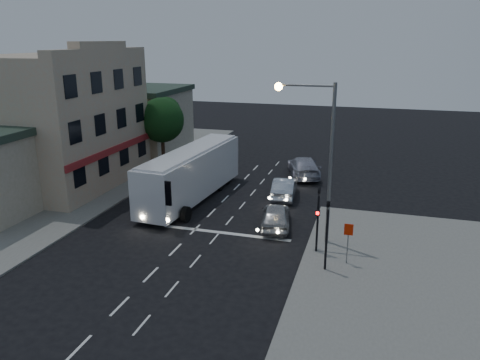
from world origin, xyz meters
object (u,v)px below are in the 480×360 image
(car_suv, at_px, (276,216))
(traffic_signal_main, at_px, (318,212))
(regulatory_sign, at_px, (348,237))
(street_tree, at_px, (162,118))
(car_sedan_b, at_px, (304,167))
(tour_bus, at_px, (192,173))
(car_sedan_a, at_px, (284,188))
(streetlight, at_px, (320,145))
(traffic_signal_side, at_px, (327,227))

(car_suv, xyz_separation_m, traffic_signal_main, (2.91, -3.02, 1.68))
(regulatory_sign, xyz_separation_m, street_tree, (-17.51, 15.26, 2.90))
(car_sedan_b, bearing_deg, tour_bus, 33.36)
(traffic_signal_main, bearing_deg, tour_bus, 146.59)
(traffic_signal_main, xyz_separation_m, street_tree, (-15.81, 14.25, 2.08))
(car_sedan_a, height_order, regulatory_sign, regulatory_sign)
(regulatory_sign, bearing_deg, car_sedan_a, 117.94)
(regulatory_sign, xyz_separation_m, streetlight, (-1.96, 2.44, 4.14))
(car_suv, bearing_deg, streetlight, 139.11)
(regulatory_sign, distance_m, street_tree, 23.40)
(car_sedan_b, height_order, regulatory_sign, regulatory_sign)
(traffic_signal_main, bearing_deg, street_tree, 137.97)
(tour_bus, relative_size, car_sedan_b, 2.16)
(car_sedan_a, xyz_separation_m, street_tree, (-12.29, 5.43, 3.76))
(tour_bus, height_order, regulatory_sign, tour_bus)
(tour_bus, relative_size, traffic_signal_main, 3.01)
(car_suv, bearing_deg, car_sedan_a, -93.91)
(tour_bus, height_order, street_tree, street_tree)
(car_sedan_a, bearing_deg, street_tree, -29.45)
(car_suv, distance_m, streetlight, 5.87)
(traffic_signal_side, height_order, street_tree, street_tree)
(car_sedan_a, height_order, streetlight, streetlight)
(tour_bus, relative_size, street_tree, 1.99)
(traffic_signal_main, distance_m, regulatory_sign, 2.14)
(traffic_signal_main, height_order, street_tree, street_tree)
(tour_bus, distance_m, streetlight, 11.53)
(car_sedan_a, relative_size, street_tree, 0.72)
(car_sedan_b, xyz_separation_m, traffic_signal_main, (3.02, -14.79, 1.59))
(traffic_signal_main, xyz_separation_m, traffic_signal_side, (0.70, -1.98, 0.00))
(car_suv, height_order, regulatory_sign, regulatory_sign)
(street_tree, bearing_deg, car_sedan_a, -23.84)
(tour_bus, height_order, car_sedan_b, tour_bus)
(streetlight, height_order, street_tree, streetlight)
(traffic_signal_side, bearing_deg, regulatory_sign, 43.92)
(regulatory_sign, bearing_deg, car_sedan_b, 106.63)
(car_sedan_a, distance_m, traffic_signal_side, 11.71)
(traffic_signal_main, distance_m, streetlight, 3.61)
(traffic_signal_main, height_order, regulatory_sign, traffic_signal_main)
(car_sedan_b, height_order, traffic_signal_main, traffic_signal_main)
(car_suv, height_order, car_sedan_b, car_sedan_b)
(car_sedan_a, xyz_separation_m, traffic_signal_main, (3.51, -8.81, 1.68))
(tour_bus, height_order, traffic_signal_side, traffic_signal_side)
(tour_bus, height_order, streetlight, streetlight)
(tour_bus, distance_m, regulatory_sign, 13.85)
(traffic_signal_side, bearing_deg, street_tree, 135.50)
(regulatory_sign, relative_size, street_tree, 0.35)
(streetlight, bearing_deg, traffic_signal_main, -79.80)
(tour_bus, bearing_deg, car_suv, -22.13)
(car_sedan_b, bearing_deg, streetlight, 84.87)
(traffic_signal_side, bearing_deg, car_sedan_b, 102.51)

